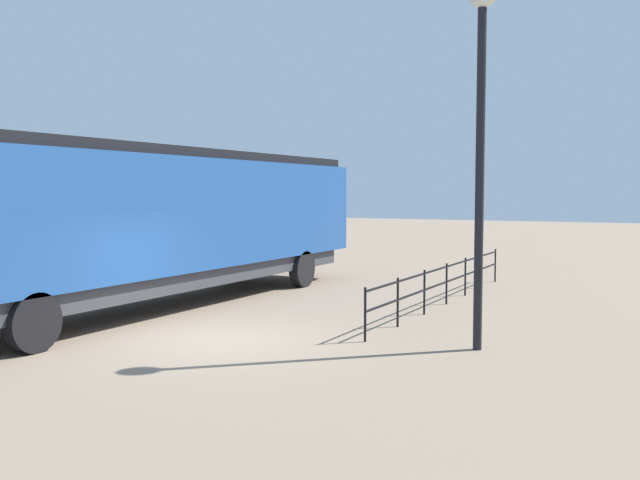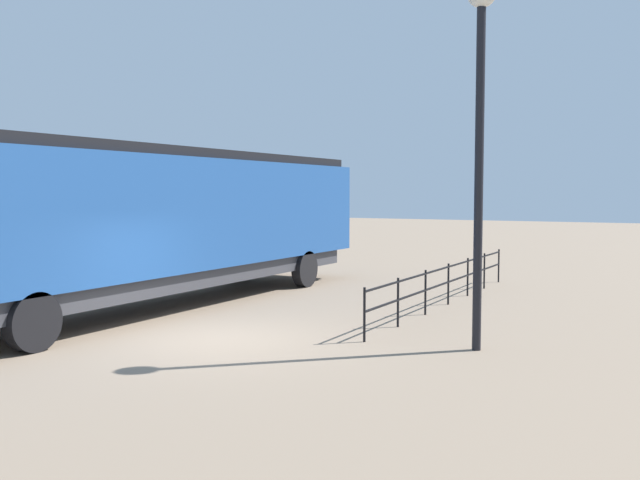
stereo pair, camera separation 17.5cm
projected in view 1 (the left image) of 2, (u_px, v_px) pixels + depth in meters
ground_plane at (216, 340)px, 13.68m from camera, size 120.00×120.00×0.00m
locomotive at (172, 218)px, 17.96m from camera, size 3.04×15.47×3.95m
lamp_post at (481, 88)px, 12.52m from camera, size 0.54×0.54×6.67m
platform_fence at (447, 278)px, 17.98m from camera, size 0.05×10.28×1.06m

